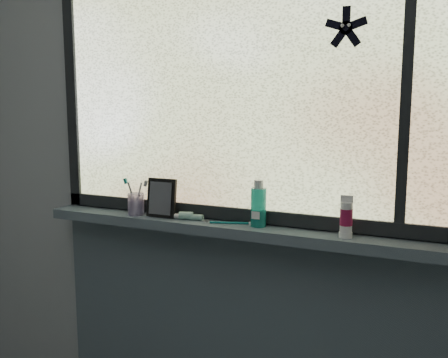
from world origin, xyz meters
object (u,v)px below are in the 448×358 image
vanity_mirror (162,198)px  cream_tube (346,215)px  mouthwash_bottle (258,203)px  toothbrush_cup (136,204)px

vanity_mirror → cream_tube: (0.73, -0.01, -0.00)m
vanity_mirror → cream_tube: size_ratio=1.50×
vanity_mirror → cream_tube: bearing=-2.2°
mouthwash_bottle → toothbrush_cup: bearing=-177.9°
vanity_mirror → mouthwash_bottle: 0.41m
toothbrush_cup → mouthwash_bottle: 0.53m
toothbrush_cup → vanity_mirror: bearing=3.7°
vanity_mirror → mouthwash_bottle: bearing=0.4°
toothbrush_cup → cream_tube: 0.85m
vanity_mirror → mouthwash_bottle: mouthwash_bottle is taller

